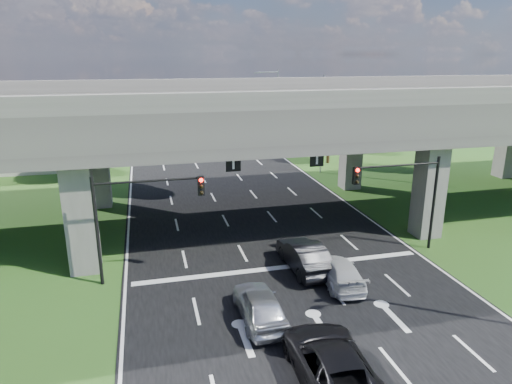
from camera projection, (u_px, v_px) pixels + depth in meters
name	position (u px, v px, depth m)	size (l,w,h in m)	color
ground	(302.00, 298.00, 23.29)	(160.00, 160.00, 0.00)	#2B4917
road	(255.00, 228.00, 32.57)	(18.00, 120.00, 0.03)	black
overpass	(248.00, 113.00, 32.14)	(80.00, 15.00, 10.00)	#3C3936
signal_right	(405.00, 188.00, 27.54)	(5.76, 0.54, 6.00)	black
signal_left	(138.00, 208.00, 23.94)	(5.76, 0.54, 6.00)	black
streetlight_far	(319.00, 117.00, 46.22)	(3.38, 0.25, 10.00)	gray
streetlight_beyond	(275.00, 102.00, 61.09)	(3.38, 0.25, 10.00)	gray
tree_left_near	(71.00, 133.00, 42.84)	(4.50, 4.50, 7.80)	black
tree_left_mid	(52.00, 128.00, 49.77)	(3.91, 3.90, 6.76)	black
tree_left_far	(96.00, 110.00, 57.84)	(4.80, 4.80, 8.32)	black
tree_right_near	(330.00, 124.00, 51.01)	(4.20, 4.20, 7.28)	black
tree_right_mid	(327.00, 117.00, 59.22)	(3.91, 3.90, 6.76)	black
tree_right_far	(280.00, 106.00, 65.55)	(4.50, 4.50, 7.80)	black
car_silver	(260.00, 305.00, 21.06)	(1.87, 4.65, 1.58)	silver
car_dark	(304.00, 256.00, 26.09)	(1.78, 5.11, 1.68)	black
car_white	(340.00, 272.00, 24.49)	(1.86, 4.59, 1.33)	#BBBBBB
car_trailing	(332.00, 364.00, 16.99)	(2.72, 5.89, 1.64)	black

